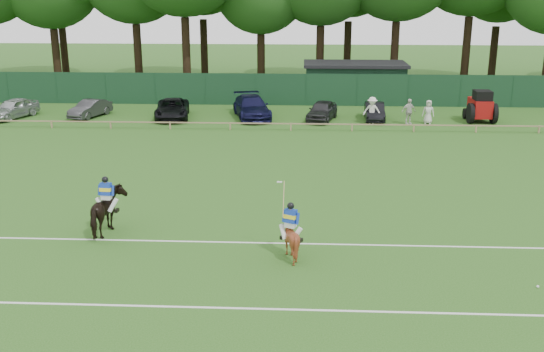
# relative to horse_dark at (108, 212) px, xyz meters

# --- Properties ---
(ground) EXTENTS (160.00, 160.00, 0.00)m
(ground) POSITION_rel_horse_dark_xyz_m (5.64, 0.34, -0.88)
(ground) COLOR #1E4C14
(ground) RESTS_ON ground
(horse_dark) EXTENTS (1.12, 2.16, 1.76)m
(horse_dark) POSITION_rel_horse_dark_xyz_m (0.00, 0.00, 0.00)
(horse_dark) COLOR black
(horse_dark) RESTS_ON ground
(horse_chestnut) EXTENTS (1.60, 1.67, 1.43)m
(horse_chestnut) POSITION_rel_horse_dark_xyz_m (7.04, -1.85, -0.17)
(horse_chestnut) COLOR maroon
(horse_chestnut) RESTS_ON ground
(sedan_silver) EXTENTS (2.89, 4.45, 1.41)m
(sedan_silver) POSITION_rel_horse_dark_xyz_m (-13.31, 21.40, -0.18)
(sedan_silver) COLOR #AFB2B4
(sedan_silver) RESTS_ON ground
(sedan_grey) EXTENTS (2.46, 3.95, 1.23)m
(sedan_grey) POSITION_rel_horse_dark_xyz_m (-7.94, 22.05, -0.27)
(sedan_grey) COLOR #323235
(sedan_grey) RESTS_ON ground
(suv_black) EXTENTS (2.96, 5.21, 1.37)m
(suv_black) POSITION_rel_horse_dark_xyz_m (-1.92, 21.87, -0.20)
(suv_black) COLOR black
(suv_black) RESTS_ON ground
(sedan_navy) EXTENTS (3.42, 5.77, 1.57)m
(sedan_navy) POSITION_rel_horse_dark_xyz_m (3.75, 22.31, -0.10)
(sedan_navy) COLOR black
(sedan_navy) RESTS_ON ground
(hatch_grey) EXTENTS (2.59, 4.29, 1.37)m
(hatch_grey) POSITION_rel_horse_dark_xyz_m (8.75, 21.73, -0.20)
(hatch_grey) COLOR #2A2A2C
(hatch_grey) RESTS_ON ground
(estate_black) EXTENTS (1.44, 3.77, 1.23)m
(estate_black) POSITION_rel_horse_dark_xyz_m (12.46, 21.97, -0.27)
(estate_black) COLOR black
(estate_black) RESTS_ON ground
(spectator_left) EXTENTS (1.26, 0.79, 1.87)m
(spectator_left) POSITION_rel_horse_dark_xyz_m (12.13, 20.63, 0.05)
(spectator_left) COLOR silver
(spectator_left) RESTS_ON ground
(spectator_mid) EXTENTS (1.12, 0.75, 1.76)m
(spectator_mid) POSITION_rel_horse_dark_xyz_m (14.63, 20.66, -0.00)
(spectator_mid) COLOR beige
(spectator_mid) RESTS_ON ground
(spectator_right) EXTENTS (0.89, 0.67, 1.64)m
(spectator_right) POSITION_rel_horse_dark_xyz_m (16.00, 20.90, -0.06)
(spectator_right) COLOR beige
(spectator_right) RESTS_ON ground
(rider_dark) EXTENTS (0.94, 0.40, 1.41)m
(rider_dark) POSITION_rel_horse_dark_xyz_m (-0.00, -0.01, 0.77)
(rider_dark) COLOR silver
(rider_dark) RESTS_ON ground
(rider_chestnut) EXTENTS (0.89, 0.79, 2.05)m
(rider_chestnut) POSITION_rel_horse_dark_xyz_m (7.03, -1.86, 0.51)
(rider_chestnut) COLOR silver
(rider_chestnut) RESTS_ON ground
(polo_ball) EXTENTS (0.09, 0.09, 0.09)m
(polo_ball) POSITION_rel_horse_dark_xyz_m (14.94, -3.86, -0.84)
(polo_ball) COLOR silver
(polo_ball) RESTS_ON ground
(pitch_lines) EXTENTS (60.00, 5.10, 0.01)m
(pitch_lines) POSITION_rel_horse_dark_xyz_m (5.64, -3.16, -0.88)
(pitch_lines) COLOR silver
(pitch_lines) RESTS_ON ground
(pitch_rail) EXTENTS (62.10, 0.10, 0.50)m
(pitch_rail) POSITION_rel_horse_dark_xyz_m (5.64, 18.34, -0.44)
(pitch_rail) COLOR #997F5B
(pitch_rail) RESTS_ON ground
(perimeter_fence) EXTENTS (92.08, 0.08, 2.50)m
(perimeter_fence) POSITION_rel_horse_dark_xyz_m (5.64, 27.34, 0.37)
(perimeter_fence) COLOR #14351E
(perimeter_fence) RESTS_ON ground
(utility_shed) EXTENTS (8.40, 4.40, 3.04)m
(utility_shed) POSITION_rel_horse_dark_xyz_m (11.64, 30.34, 0.66)
(utility_shed) COLOR #14331E
(utility_shed) RESTS_ON ground
(tree_row) EXTENTS (96.00, 12.00, 21.00)m
(tree_row) POSITION_rel_horse_dark_xyz_m (7.64, 35.34, -0.88)
(tree_row) COLOR #26561C
(tree_row) RESTS_ON ground
(tractor) EXTENTS (1.88, 2.68, 2.23)m
(tractor) POSITION_rel_horse_dark_xyz_m (19.72, 21.70, 0.18)
(tractor) COLOR maroon
(tractor) RESTS_ON ground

